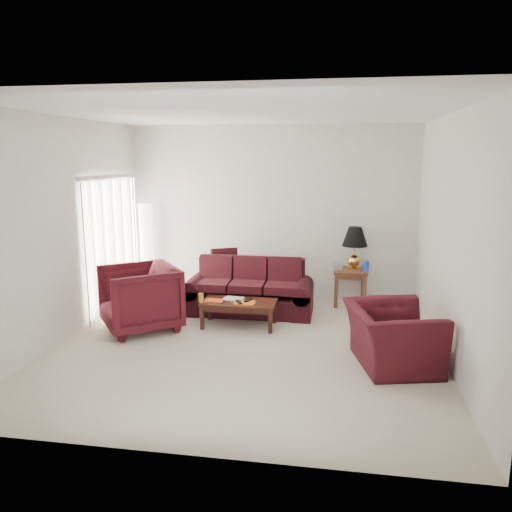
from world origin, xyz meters
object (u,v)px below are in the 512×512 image
at_px(sofa, 248,287).
at_px(armchair_left, 140,298).
at_px(end_table, 350,287).
at_px(coffee_table, 239,314).
at_px(floor_lamp, 147,249).
at_px(armchair_right, 392,337).

xyz_separation_m(sofa, armchair_left, (-1.40, -1.03, 0.05)).
distance_m(sofa, end_table, 1.77).
bearing_deg(armchair_left, coffee_table, 67.55).
relative_size(end_table, floor_lamp, 0.36).
bearing_deg(armchair_right, end_table, -3.39).
distance_m(armchair_left, coffee_table, 1.46).
xyz_separation_m(sofa, floor_lamp, (-1.98, 0.77, 0.42)).
distance_m(armchair_left, armchair_right, 3.53).
relative_size(end_table, coffee_table, 0.56).
height_order(floor_lamp, armchair_right, floor_lamp).
height_order(sofa, floor_lamp, floor_lamp).
xyz_separation_m(armchair_left, armchair_right, (3.46, -0.72, -0.11)).
xyz_separation_m(end_table, armchair_right, (0.44, -2.47, 0.06)).
bearing_deg(floor_lamp, sofa, -21.22).
xyz_separation_m(armchair_right, coffee_table, (-2.08, 1.08, -0.17)).
xyz_separation_m(floor_lamp, armchair_right, (4.04, -2.52, -0.47)).
distance_m(sofa, coffee_table, 0.71).
height_order(sofa, coffee_table, sofa).
bearing_deg(end_table, armchair_right, -79.81).
height_order(armchair_left, coffee_table, armchair_left).
distance_m(end_table, armchair_right, 2.51).
bearing_deg(coffee_table, end_table, 18.04).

